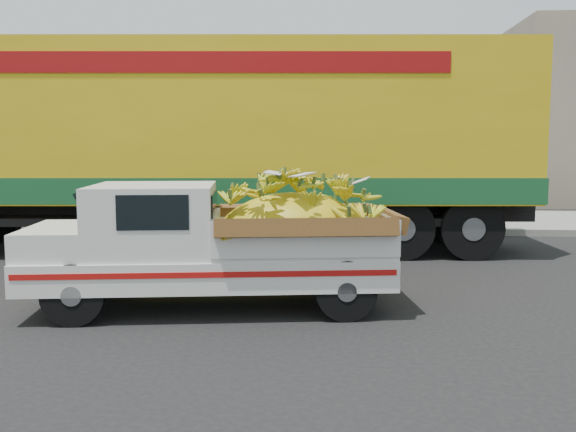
{
  "coord_description": "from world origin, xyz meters",
  "views": [
    {
      "loc": [
        1.07,
        -7.42,
        2.0
      ],
      "look_at": [
        0.42,
        0.96,
        1.06
      ],
      "focal_mm": 40.0,
      "sensor_mm": 36.0,
      "label": 1
    }
  ],
  "objects": [
    {
      "name": "ground",
      "position": [
        0.0,
        0.0,
        0.0
      ],
      "size": [
        100.0,
        100.0,
        0.0
      ],
      "primitive_type": "plane",
      "color": "black",
      "rests_on": "ground"
    },
    {
      "name": "curb",
      "position": [
        0.0,
        6.92,
        0.07
      ],
      "size": [
        60.0,
        0.25,
        0.15
      ],
      "primitive_type": "cube",
      "color": "gray",
      "rests_on": "ground"
    },
    {
      "name": "sidewalk",
      "position": [
        0.0,
        9.02,
        0.07
      ],
      "size": [
        60.0,
        4.0,
        0.14
      ],
      "primitive_type": "cube",
      "color": "gray",
      "rests_on": "ground"
    },
    {
      "name": "building_left",
      "position": [
        -8.0,
        14.92,
        2.5
      ],
      "size": [
        18.0,
        6.0,
        5.0
      ],
      "primitive_type": "cube",
      "color": "gray",
      "rests_on": "ground"
    },
    {
      "name": "pickup_truck",
      "position": [
        -0.13,
        0.25,
        0.82
      ],
      "size": [
        4.52,
        2.19,
        1.52
      ],
      "rotation": [
        0.0,
        0.0,
        0.14
      ],
      "color": "black",
      "rests_on": "ground"
    },
    {
      "name": "semi_trailer",
      "position": [
        -1.34,
        4.47,
        2.12
      ],
      "size": [
        12.04,
        3.43,
        3.8
      ],
      "rotation": [
        0.0,
        0.0,
        0.08
      ],
      "color": "black",
      "rests_on": "ground"
    }
  ]
}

